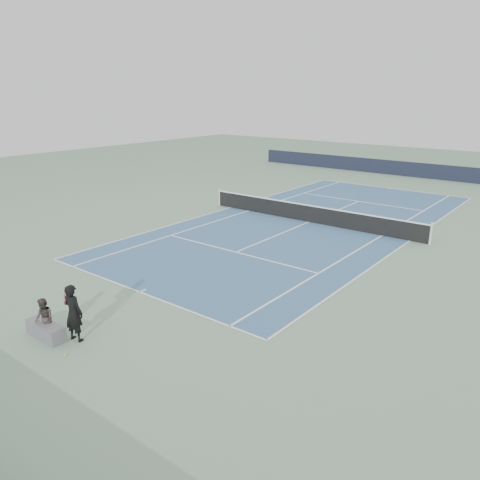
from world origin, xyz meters
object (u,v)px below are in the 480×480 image
Objects in this scene: tennis_net at (309,213)px; tennis_ball at (65,355)px; tennis_player at (73,313)px; spectator_bench at (45,324)px.

tennis_net reaches higher than tennis_ball.
tennis_net is 15.23m from tennis_player.
tennis_player reaches higher than tennis_ball.
tennis_player is 1.18× the size of spectator_bench.
tennis_player is 27.59× the size of tennis_ball.
spectator_bench is (0.36, -15.64, -0.08)m from tennis_net.
spectator_bench is at bearing 169.30° from tennis_ball.
spectator_bench reaches higher than tennis_ball.
tennis_player is at bearing 127.26° from tennis_ball.
tennis_net is at bearing 96.08° from tennis_ball.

